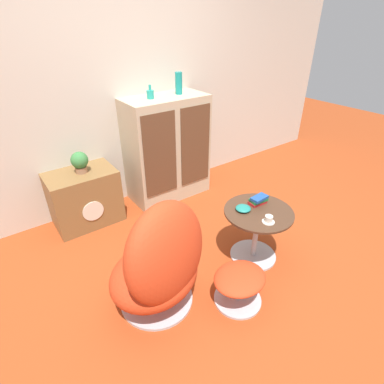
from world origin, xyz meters
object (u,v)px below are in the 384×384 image
(vase_leftmost, at_px, (150,94))
(egg_chair, at_px, (160,264))
(potted_plant, at_px, (80,162))
(tv_console, at_px, (85,198))
(bowl, at_px, (243,208))
(coffee_table, at_px, (256,229))
(ottoman, at_px, (239,282))
(sideboard, at_px, (167,149))
(book_stack, at_px, (258,200))
(vase_inner_left, at_px, (179,83))
(teacup, at_px, (269,220))

(vase_leftmost, bearing_deg, egg_chair, -118.82)
(egg_chair, xyz_separation_m, potted_plant, (-0.05, 1.38, 0.28))
(tv_console, height_order, bowl, tv_console)
(coffee_table, xyz_separation_m, potted_plant, (-0.98, 1.42, 0.37))
(egg_chair, bearing_deg, potted_plant, 92.16)
(coffee_table, bearing_deg, egg_chair, 177.95)
(ottoman, distance_m, potted_plant, 1.84)
(potted_plant, bearing_deg, coffee_table, -55.19)
(sideboard, relative_size, ottoman, 2.86)
(tv_console, relative_size, book_stack, 4.00)
(ottoman, xyz_separation_m, vase_leftmost, (0.28, 1.68, 1.02))
(coffee_table, xyz_separation_m, bowl, (-0.10, 0.09, 0.20))
(sideboard, relative_size, potted_plant, 5.56)
(tv_console, xyz_separation_m, vase_inner_left, (1.17, -0.01, 0.99))
(egg_chair, distance_m, coffee_table, 0.94)
(coffee_table, distance_m, teacup, 0.26)
(coffee_table, distance_m, vase_leftmost, 1.68)
(tv_console, bearing_deg, egg_chair, -86.82)
(vase_leftmost, relative_size, teacup, 1.36)
(vase_inner_left, relative_size, teacup, 2.26)
(vase_leftmost, bearing_deg, book_stack, -78.84)
(ottoman, distance_m, coffee_table, 0.54)
(vase_leftmost, xyz_separation_m, book_stack, (0.26, -1.32, -0.68))
(egg_chair, bearing_deg, vase_leftmost, 61.18)
(tv_console, relative_size, vase_inner_left, 2.94)
(vase_inner_left, distance_m, book_stack, 1.52)
(ottoman, height_order, bowl, bowl)
(egg_chair, distance_m, book_stack, 1.02)
(tv_console, height_order, vase_leftmost, vase_leftmost)
(vase_leftmost, distance_m, book_stack, 1.51)
(coffee_table, bearing_deg, sideboard, 90.50)
(tv_console, distance_m, teacup, 1.85)
(tv_console, height_order, coffee_table, tv_console)
(vase_inner_left, xyz_separation_m, teacup, (-0.22, -1.55, -0.76))
(egg_chair, height_order, bowl, egg_chair)
(ottoman, bearing_deg, teacup, 17.58)
(vase_leftmost, height_order, book_stack, vase_leftmost)
(coffee_table, distance_m, vase_inner_left, 1.71)
(ottoman, relative_size, vase_inner_left, 1.82)
(egg_chair, xyz_separation_m, teacup, (0.88, -0.18, 0.11))
(egg_chair, xyz_separation_m, vase_leftmost, (0.75, 1.37, 0.81))
(egg_chair, height_order, vase_inner_left, vase_inner_left)
(tv_console, relative_size, teacup, 6.66)
(teacup, xyz_separation_m, book_stack, (0.13, 0.23, 0.01))
(coffee_table, xyz_separation_m, book_stack, (0.08, 0.08, 0.22))
(vase_inner_left, height_order, bowl, vase_inner_left)
(teacup, relative_size, book_stack, 0.60)
(tv_console, xyz_separation_m, potted_plant, (0.02, 0.00, 0.40))
(egg_chair, height_order, book_stack, egg_chair)
(bowl, bearing_deg, ottoman, -134.62)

